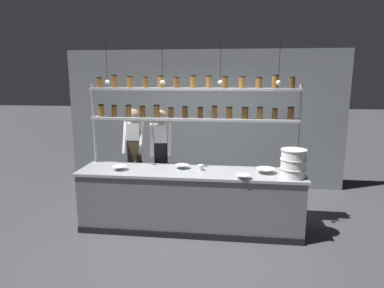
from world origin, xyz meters
name	(u,v)px	position (x,y,z in m)	size (l,w,h in m)	color
ground_plane	(190,228)	(0.00, 0.00, 0.00)	(40.00, 40.00, 0.00)	#3D3D42
back_wall	(203,119)	(0.00, 2.20, 1.42)	(5.76, 0.12, 2.84)	gray
prep_counter	(190,200)	(0.00, 0.00, 0.46)	(3.36, 0.76, 0.92)	slate
spice_shelf_unit	(193,106)	(0.00, 0.33, 1.87)	(3.25, 0.28, 2.33)	#999BA0
chef_left	(134,150)	(-1.09, 0.81, 1.03)	(0.37, 0.31, 1.76)	black
chef_center	(161,153)	(-0.58, 0.63, 1.03)	(0.40, 0.33, 1.77)	black
container_stack	(293,163)	(1.47, -0.15, 1.12)	(0.36, 0.36, 0.40)	white
prep_bowl_near_left	(182,167)	(-0.14, 0.11, 0.95)	(0.22, 0.22, 0.06)	silver
prep_bowl_center_front	(266,171)	(1.11, 0.01, 0.96)	(0.27, 0.27, 0.07)	silver
prep_bowl_center_back	(243,177)	(0.78, -0.31, 0.95)	(0.21, 0.21, 0.06)	silver
prep_bowl_near_right	(120,168)	(-1.06, -0.08, 0.95)	(0.22, 0.22, 0.06)	white
serving_cup_front	(200,168)	(0.15, 0.04, 0.96)	(0.09, 0.09, 0.09)	silver
pendant_light_row	(191,80)	(0.01, 0.00, 2.25)	(2.53, 0.07, 0.60)	black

